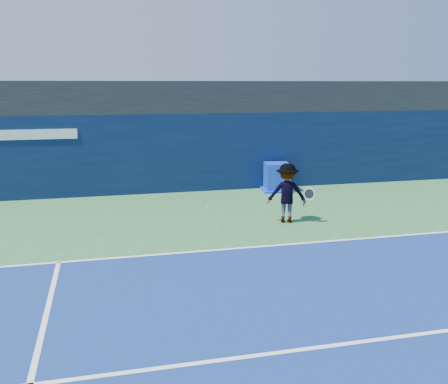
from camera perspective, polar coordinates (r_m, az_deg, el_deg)
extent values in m
plane|color=#316E38|center=(10.31, 9.62, -11.36)|extent=(80.00, 80.00, 0.00)
cube|color=white|center=(12.93, 4.40, -6.22)|extent=(24.00, 0.10, 0.01)
cube|color=white|center=(8.69, 14.98, -16.27)|extent=(24.00, 0.10, 0.01)
cube|color=black|center=(20.51, -2.85, 10.87)|extent=(36.00, 3.00, 1.20)
cube|color=#0A1838|center=(19.70, -2.24, 4.69)|extent=(36.00, 1.00, 3.00)
cube|color=white|center=(18.99, -23.25, 6.00)|extent=(4.50, 0.04, 0.35)
cube|color=#0D2EB6|center=(19.56, 6.06, 1.74)|extent=(1.01, 1.01, 1.09)
cube|color=#0D2FBA|center=(19.66, 6.02, 0.29)|extent=(1.27, 1.27, 0.07)
imported|color=white|center=(15.06, 7.20, -0.11)|extent=(1.30, 0.96, 1.79)
cylinder|color=black|center=(15.05, 9.11, -1.13)|extent=(0.09, 0.16, 0.28)
torus|color=white|center=(15.00, 9.71, -0.22)|extent=(0.33, 0.19, 0.32)
cylinder|color=black|center=(15.00, 9.71, -0.22)|extent=(0.28, 0.14, 0.27)
sphere|color=#D8E619|center=(13.94, -1.82, -1.58)|extent=(0.06, 0.06, 0.06)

